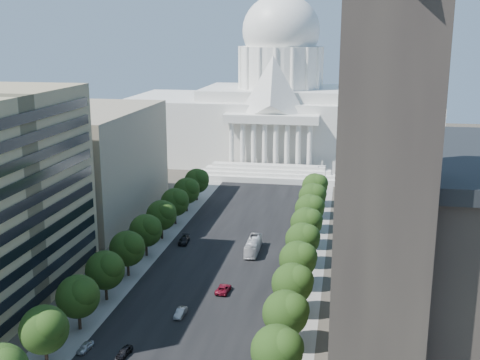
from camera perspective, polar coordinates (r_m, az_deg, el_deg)
The scene contains 35 objects.
road_asphalt at distance 154.52m, azimuth -0.31°, elevation -5.24°, with size 30.00×260.00×0.01m, color black.
sidewalk_left at distance 158.89m, azimuth -7.09°, elevation -4.80°, with size 8.00×260.00×0.02m, color gray.
sidewalk_right at distance 152.42m, azimuth 6.77°, elevation -5.61°, with size 8.00×260.00×0.02m, color gray.
capitol at distance 241.84m, azimuth 3.78°, elevation 6.61°, with size 120.00×56.00×73.00m.
office_block_left_far at distance 174.35m, azimuth -15.42°, elevation 1.60°, with size 38.00×52.00×30.00m, color gray.
romanesque_right at distance 92.43m, azimuth 21.68°, elevation -5.07°, with size 49.10×51.50×83.50m.
tree_l_b at distance 99.46m, azimuth -17.96°, elevation -13.25°, with size 7.79×7.60×9.97m.
tree_l_c at distance 109.05m, azimuth -15.00°, elevation -10.54°, with size 7.79×7.60×9.97m.
tree_l_d at distance 119.08m, azimuth -12.57°, elevation -8.26°, with size 7.79×7.60×9.97m.
tree_l_e at distance 129.45m, azimuth -10.54°, elevation -6.32°, with size 7.79×7.60×9.97m.
tree_l_f at distance 140.07m, azimuth -8.83°, elevation -4.67°, with size 7.79×7.60×9.97m.
tree_l_g at distance 150.90m, azimuth -7.36°, elevation -3.25°, with size 7.79×7.60×9.97m.
tree_l_h at distance 161.90m, azimuth -6.10°, elevation -2.02°, with size 7.79×7.60×9.97m.
tree_l_i at distance 173.03m, azimuth -5.00°, elevation -0.95°, with size 7.79×7.60×9.97m.
tree_l_j at distance 184.27m, azimuth -4.04°, elevation -0.01°, with size 7.79×7.60×9.97m.
tree_r_b at distance 89.50m, azimuth 3.71°, elevation -15.77°, with size 7.79×7.60×9.97m.
tree_r_c at distance 100.05m, azimuth 4.51°, elevation -12.39°, with size 7.79×7.60×9.97m.
tree_r_d at distance 110.89m, azimuth 5.14°, elevation -9.67°, with size 7.79×7.60×9.97m.
tree_r_e at distance 121.96m, azimuth 5.65°, elevation -7.43°, with size 7.79×7.60×9.97m.
tree_r_f at distance 133.18m, azimuth 6.07°, elevation -5.57°, with size 7.79×7.60×9.97m.
tree_r_g at distance 144.53m, azimuth 6.42°, elevation -4.00°, with size 7.79×7.60×9.97m.
tree_r_h at distance 155.98m, azimuth 6.72°, elevation -2.66°, with size 7.79×7.60×9.97m.
tree_r_i at distance 167.50m, azimuth 6.98°, elevation -1.50°, with size 7.79×7.60×9.97m.
tree_r_j at distance 179.09m, azimuth 7.21°, elevation -0.50°, with size 7.79×7.60×9.97m.
streetlight_b at distance 99.50m, azimuth 5.38°, elevation -12.98°, with size 2.61×0.44×9.00m.
streetlight_c at distance 122.27m, azimuth 6.39°, elevation -7.71°, with size 2.61×0.44×9.00m.
streetlight_d at distance 145.78m, azimuth 7.06°, elevation -4.12°, with size 2.61×0.44×9.00m.
streetlight_e at distance 169.71m, azimuth 7.55°, elevation -1.54°, with size 2.61×0.44×9.00m.
streetlight_f at distance 193.92m, azimuth 7.91°, elevation 0.41°, with size 2.61×0.44×9.00m.
car_dark_a at distance 102.23m, azimuth -10.90°, elevation -15.70°, with size 1.50×3.73×1.27m, color black.
car_silver at distance 113.10m, azimuth -5.65°, elevation -12.41°, with size 1.47×4.22×1.39m, color #96989D.
car_red at distance 122.00m, azimuth -1.59°, elevation -10.28°, with size 2.40×5.20×1.44m, color maroon.
car_dark_b at distance 149.11m, azimuth -5.34°, elevation -5.71°, with size 2.19×5.39×1.57m, color black.
car_parked at distance 104.89m, azimuth -14.47°, elevation -15.09°, with size 1.50×3.72×1.27m, color #B1B2B9.
city_bus at distance 142.41m, azimuth 1.26°, elevation -6.25°, with size 2.71×11.57×3.22m, color silver.
Camera 1 is at (26.49, -53.52, 50.76)m, focal length 45.00 mm.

